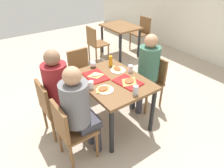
% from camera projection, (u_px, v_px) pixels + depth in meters
% --- Properties ---
extents(ground_plane, '(10.00, 10.00, 0.02)m').
position_uv_depth(ground_plane, '(112.00, 121.00, 3.20)').
color(ground_plane, '#B7A893').
extents(main_table, '(1.08, 0.81, 0.75)m').
position_uv_depth(main_table, '(112.00, 86.00, 2.86)').
color(main_table, brown).
rests_on(main_table, ground_plane).
extents(chair_near_left, '(0.40, 0.40, 0.84)m').
position_uv_depth(chair_near_left, '(52.00, 105.00, 2.74)').
color(chair_near_left, brown).
rests_on(chair_near_left, ground_plane).
extents(chair_near_right, '(0.40, 0.40, 0.84)m').
position_uv_depth(chair_near_right, '(70.00, 129.00, 2.36)').
color(chair_near_right, brown).
rests_on(chair_near_right, ground_plane).
extents(chair_far_side, '(0.40, 0.40, 0.84)m').
position_uv_depth(chair_far_side, '(152.00, 79.00, 3.33)').
color(chair_far_side, brown).
rests_on(chair_far_side, ground_plane).
extents(chair_left_end, '(0.40, 0.40, 0.84)m').
position_uv_depth(chair_left_end, '(81.00, 70.00, 3.58)').
color(chair_left_end, brown).
rests_on(chair_left_end, ground_plane).
extents(person_in_red, '(0.32, 0.42, 1.25)m').
position_uv_depth(person_in_red, '(59.00, 86.00, 2.68)').
color(person_in_red, '#383842').
rests_on(person_in_red, ground_plane).
extents(person_in_brown_jacket, '(0.32, 0.42, 1.25)m').
position_uv_depth(person_in_brown_jacket, '(79.00, 107.00, 2.30)').
color(person_in_brown_jacket, '#383842').
rests_on(person_in_brown_jacket, ground_plane).
extents(person_far_side, '(0.32, 0.42, 1.25)m').
position_uv_depth(person_far_side, '(147.00, 68.00, 3.13)').
color(person_far_side, '#383842').
rests_on(person_far_side, ground_plane).
extents(tray_red_near, '(0.38, 0.28, 0.02)m').
position_uv_depth(tray_red_near, '(96.00, 76.00, 2.86)').
color(tray_red_near, red).
rests_on(tray_red_near, main_table).
extents(tray_red_far, '(0.39, 0.31, 0.02)m').
position_uv_depth(tray_red_far, '(128.00, 82.00, 2.73)').
color(tray_red_far, red).
rests_on(tray_red_far, main_table).
extents(paper_plate_center, '(0.22, 0.22, 0.01)m').
position_uv_depth(paper_plate_center, '(118.00, 70.00, 3.02)').
color(paper_plate_center, white).
rests_on(paper_plate_center, main_table).
extents(paper_plate_near_edge, '(0.22, 0.22, 0.01)m').
position_uv_depth(paper_plate_near_edge, '(105.00, 90.00, 2.58)').
color(paper_plate_near_edge, white).
rests_on(paper_plate_near_edge, main_table).
extents(pizza_slice_a, '(0.19, 0.21, 0.02)m').
position_uv_depth(pizza_slice_a, '(96.00, 75.00, 2.86)').
color(pizza_slice_a, '#DBAD60').
rests_on(pizza_slice_a, tray_red_near).
extents(pizza_slice_b, '(0.23, 0.27, 0.02)m').
position_uv_depth(pizza_slice_b, '(129.00, 81.00, 2.72)').
color(pizza_slice_b, '#C68C47').
rests_on(pizza_slice_b, tray_red_far).
extents(pizza_slice_c, '(0.22, 0.16, 0.02)m').
position_uv_depth(pizza_slice_c, '(117.00, 69.00, 3.04)').
color(pizza_slice_c, '#DBAD60').
rests_on(pizza_slice_c, paper_plate_center).
extents(pizza_slice_d, '(0.18, 0.21, 0.02)m').
position_uv_depth(pizza_slice_d, '(103.00, 89.00, 2.57)').
color(pizza_slice_d, '#C68C47').
rests_on(pizza_slice_d, paper_plate_near_edge).
extents(plastic_cup_a, '(0.07, 0.07, 0.10)m').
position_uv_depth(plastic_cup_a, '(130.00, 69.00, 2.97)').
color(plastic_cup_a, white).
rests_on(plastic_cup_a, main_table).
extents(plastic_cup_b, '(0.07, 0.07, 0.10)m').
position_uv_depth(plastic_cup_b, '(91.00, 85.00, 2.59)').
color(plastic_cup_b, white).
rests_on(plastic_cup_b, main_table).
extents(soda_can, '(0.07, 0.07, 0.12)m').
position_uv_depth(soda_can, '(136.00, 90.00, 2.46)').
color(soda_can, '#B7BCC6').
rests_on(soda_can, main_table).
extents(condiment_bottle, '(0.06, 0.06, 0.16)m').
position_uv_depth(condiment_bottle, '(111.00, 61.00, 3.11)').
color(condiment_bottle, orange).
rests_on(condiment_bottle, main_table).
extents(foil_bundle, '(0.10, 0.10, 0.10)m').
position_uv_depth(foil_bundle, '(93.00, 64.00, 3.09)').
color(foil_bundle, silver).
rests_on(foil_bundle, main_table).
extents(background_table, '(0.90, 0.70, 0.75)m').
position_uv_depth(background_table, '(120.00, 31.00, 5.07)').
color(background_table, brown).
rests_on(background_table, ground_plane).
extents(background_chair_near, '(0.40, 0.40, 0.84)m').
position_uv_depth(background_chair_near, '(95.00, 42.00, 4.78)').
color(background_chair_near, brown).
rests_on(background_chair_near, ground_plane).
extents(background_chair_far, '(0.40, 0.40, 0.84)m').
position_uv_depth(background_chair_far, '(142.00, 31.00, 5.50)').
color(background_chair_far, brown).
rests_on(background_chair_far, ground_plane).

